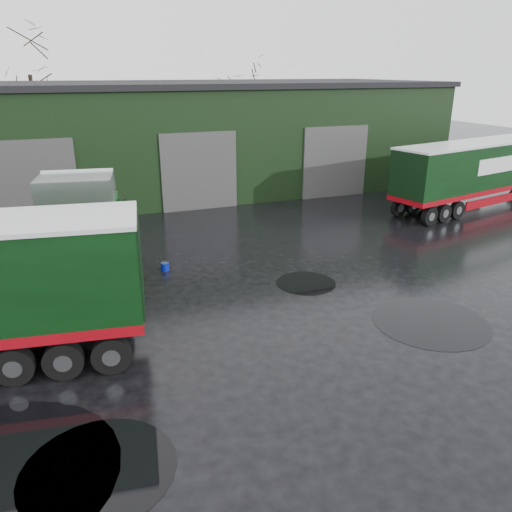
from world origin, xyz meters
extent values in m
plane|color=black|center=(0.00, 0.00, 0.00)|extent=(100.00, 100.00, 0.00)
cube|color=black|center=(2.00, 20.00, 3.00)|extent=(32.00, 12.00, 6.00)
cube|color=black|center=(2.00, 20.00, 6.15)|extent=(32.40, 12.40, 0.30)
cylinder|color=#061694|center=(-1.52, 5.97, 0.14)|extent=(0.35, 0.35, 0.29)
cylinder|color=black|center=(-4.62, -3.33, 0.00)|extent=(2.88, 2.88, 0.01)
cylinder|color=black|center=(2.81, 3.05, 0.00)|extent=(2.07, 2.07, 0.01)
cylinder|color=black|center=(4.96, -0.82, 0.00)|extent=(3.39, 3.39, 0.01)
camera|label=1|loc=(-4.51, -11.15, 6.93)|focal=35.00mm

